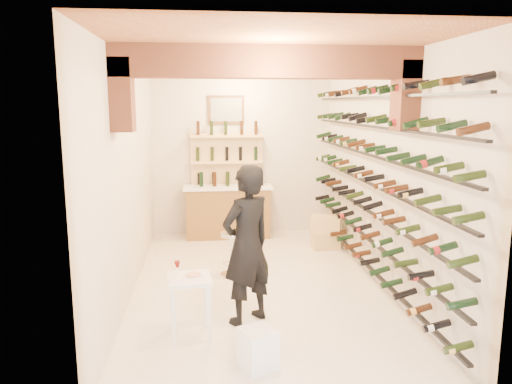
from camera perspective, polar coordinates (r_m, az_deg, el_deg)
ground at (r=7.14m, az=0.26°, el=-10.75°), size 6.00×6.00×0.00m
room_shell at (r=6.42m, az=0.53°, el=7.50°), size 3.52×6.02×3.21m
wine_rack at (r=7.08m, az=12.69°, el=1.78°), size 0.32×5.70×2.56m
back_counter at (r=9.50m, az=-3.30°, el=-2.10°), size 1.70×0.62×1.29m
back_shelving at (r=9.63m, az=-3.40°, el=1.90°), size 1.40×0.31×2.73m
tasting_table at (r=5.54m, az=-7.76°, el=-10.99°), size 0.51×0.51×0.83m
white_stool at (r=5.02m, az=0.21°, el=-17.77°), size 0.42×0.42×0.40m
person at (r=5.71m, az=-1.08°, el=-6.19°), size 0.82×0.77×1.88m
chrome_barstool at (r=7.39m, az=-2.85°, el=-6.84°), size 0.35×0.35×0.67m
crate_lower at (r=8.91m, az=8.09°, el=-5.61°), size 0.48×0.34×0.29m
crate_upper at (r=8.83m, az=8.13°, el=-3.78°), size 0.60×0.51×0.30m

